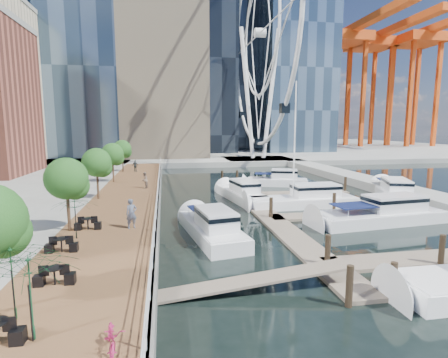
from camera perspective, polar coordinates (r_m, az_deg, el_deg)
ground at (r=20.72m, az=6.28°, el=-12.60°), size 520.00×520.00×0.00m
boardwalk at (r=34.45m, az=-15.53°, el=-3.45°), size 6.00×60.00×1.00m
seawall at (r=34.27m, az=-10.53°, el=-3.35°), size 0.25×60.00×1.00m
land_far at (r=120.88m, az=-7.23°, el=5.11°), size 200.00×114.00×1.00m
breakwater at (r=46.72m, az=23.36°, el=-0.77°), size 4.00×60.00×1.00m
pier at (r=73.52m, az=5.60°, el=3.01°), size 14.00×12.00×1.00m
railing at (r=34.08m, az=-10.74°, el=-1.66°), size 0.10×60.00×1.05m
floating_docks at (r=32.29m, az=15.06°, el=-4.24°), size 16.00×34.00×2.60m
ferris_wheel at (r=75.49m, az=5.90°, el=22.59°), size 5.80×45.60×47.80m
port_cranes at (r=136.20m, az=23.36°, el=13.08°), size 40.00×52.00×38.00m
street_trees at (r=33.25m, az=-20.08°, el=2.53°), size 2.60×42.60×4.60m
cafe_tables at (r=18.31m, az=-25.41°, el=-11.70°), size 2.50×13.70×0.74m
yacht_foreground at (r=30.13m, az=24.02°, el=-6.56°), size 11.87×4.32×2.15m
bicycle at (r=11.53m, az=-17.82°, el=-23.30°), size 0.88×1.72×0.86m
pedestrian_near at (r=23.15m, az=-14.88°, el=-5.49°), size 0.81×0.66×1.91m
pedestrian_mid at (r=37.96m, az=-12.84°, el=-0.20°), size 0.82×0.96×1.71m
pedestrian_far at (r=52.59m, az=-14.26°, el=2.11°), size 1.08×0.77×1.69m
moored_yachts at (r=33.23m, az=13.58°, el=-4.70°), size 26.59×33.71×11.50m
cafe_seating at (r=15.32m, az=-27.55°, el=-12.10°), size 4.57×13.75×2.73m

